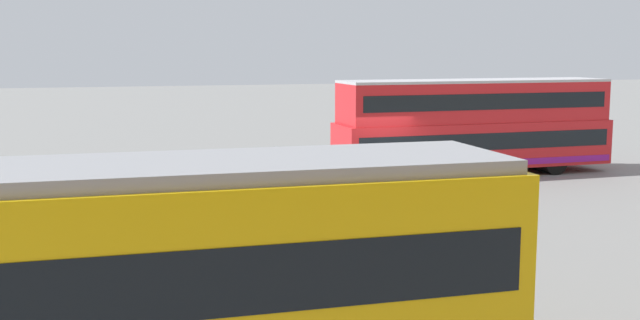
# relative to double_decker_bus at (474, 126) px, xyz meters

# --- Properties ---
(ground_plane) EXTENTS (160.00, 160.00, 0.00)m
(ground_plane) POSITION_rel_double_decker_bus_xyz_m (4.37, 2.47, -1.91)
(ground_plane) COLOR gray
(double_decker_bus) EXTENTS (11.09, 2.53, 3.72)m
(double_decker_bus) POSITION_rel_double_decker_bus_xyz_m (0.00, 0.00, 0.00)
(double_decker_bus) COLOR red
(double_decker_bus) RESTS_ON ground
(tram_yellow) EXTENTS (13.38, 2.96, 3.37)m
(tram_yellow) POSITION_rel_double_decker_bus_xyz_m (15.19, 16.16, -0.16)
(tram_yellow) COLOR #E5B70C
(tram_yellow) RESTS_ON ground
(pedestrian_near_railing) EXTENTS (0.44, 0.44, 1.77)m
(pedestrian_near_railing) POSITION_rel_double_decker_bus_xyz_m (6.69, 7.51, -0.89)
(pedestrian_near_railing) COLOR #4C3F2D
(pedestrian_near_railing) RESTS_ON ground
(pedestrian_railing) EXTENTS (7.59, 0.85, 1.08)m
(pedestrian_railing) POSITION_rel_double_decker_bus_xyz_m (6.20, 6.59, -1.17)
(pedestrian_railing) COLOR gray
(pedestrian_railing) RESTS_ON ground
(info_sign) EXTENTS (1.18, 0.32, 2.21)m
(info_sign) POSITION_rel_double_decker_bus_xyz_m (9.50, 6.25, -0.37)
(info_sign) COLOR slate
(info_sign) RESTS_ON ground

